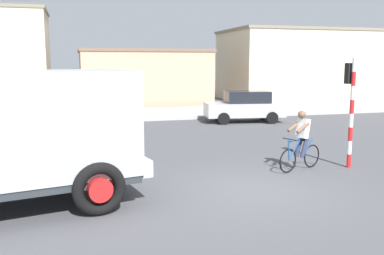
# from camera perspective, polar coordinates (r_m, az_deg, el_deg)

# --- Properties ---
(ground_plane) EXTENTS (120.00, 120.00, 0.00)m
(ground_plane) POSITION_cam_1_polar(r_m,az_deg,el_deg) (10.44, 7.87, -8.39)
(ground_plane) COLOR #4C4C51
(sidewalk_far) EXTENTS (80.00, 5.00, 0.16)m
(sidewalk_far) POSITION_cam_1_polar(r_m,az_deg,el_deg) (24.78, -6.12, 1.84)
(sidewalk_far) COLOR #ADADA8
(sidewalk_far) RESTS_ON ground
(truck_foreground) EXTENTS (5.80, 3.62, 2.90)m
(truck_foreground) POSITION_cam_1_polar(r_m,az_deg,el_deg) (9.54, -23.86, -0.42)
(truck_foreground) COLOR #B2B7BC
(truck_foreground) RESTS_ON ground
(cyclist) EXTENTS (1.63, 0.74, 1.72)m
(cyclist) POSITION_cam_1_polar(r_m,az_deg,el_deg) (12.44, 14.51, -1.70)
(cyclist) COLOR black
(cyclist) RESTS_ON ground
(traffic_light_pole) EXTENTS (0.24, 0.43, 3.20)m
(traffic_light_pole) POSITION_cam_1_polar(r_m,az_deg,el_deg) (13.08, 20.64, 3.84)
(traffic_light_pole) COLOR red
(traffic_light_pole) RESTS_ON ground
(car_white_mid) EXTENTS (4.16, 2.19, 1.60)m
(car_white_mid) POSITION_cam_1_polar(r_m,az_deg,el_deg) (15.80, -22.85, -0.09)
(car_white_mid) COLOR #1E2328
(car_white_mid) RESTS_ON ground
(car_far_side) EXTENTS (4.20, 2.30, 1.60)m
(car_far_side) POSITION_cam_1_polar(r_m,az_deg,el_deg) (22.03, 7.14, 2.87)
(car_far_side) COLOR #B7B7BC
(car_far_side) RESTS_ON ground
(building_mid_block) EXTENTS (9.02, 6.20, 3.95)m
(building_mid_block) POSITION_cam_1_polar(r_m,az_deg,el_deg) (30.98, -6.55, 6.75)
(building_mid_block) COLOR tan
(building_mid_block) RESTS_ON ground
(building_corner_right) EXTENTS (12.20, 7.58, 5.65)m
(building_corner_right) POSITION_cam_1_polar(r_m,az_deg,el_deg) (36.55, 14.14, 8.18)
(building_corner_right) COLOR beige
(building_corner_right) RESTS_ON ground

